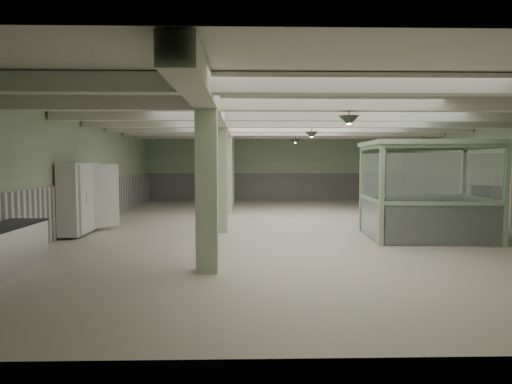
{
  "coord_description": "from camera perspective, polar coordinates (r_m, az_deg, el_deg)",
  "views": [
    {
      "loc": [
        -1.76,
        -14.9,
        2.19
      ],
      "look_at": [
        -1.44,
        -2.01,
        1.3
      ],
      "focal_mm": 32.0,
      "sensor_mm": 36.0,
      "label": 1
    }
  ],
  "objects": [
    {
      "name": "floor",
      "position": [
        15.16,
        5.28,
        -4.37
      ],
      "size": [
        20.0,
        20.0,
        0.0
      ],
      "primitive_type": "plane",
      "color": "beige",
      "rests_on": "ground"
    },
    {
      "name": "ceiling",
      "position": [
        15.07,
        5.36,
        9.3
      ],
      "size": [
        14.0,
        20.0,
        0.02
      ],
      "primitive_type": "cube",
      "color": "silver",
      "rests_on": "wall_back"
    },
    {
      "name": "wall_back",
      "position": [
        24.97,
        2.63,
        3.06
      ],
      "size": [
        14.0,
        0.02,
        3.6
      ],
      "primitive_type": "cube",
      "color": "#ABC09A",
      "rests_on": "floor"
    },
    {
      "name": "wall_front",
      "position": [
        5.22,
        18.29,
        -0.57
      ],
      "size": [
        14.0,
        0.02,
        3.6
      ],
      "primitive_type": "cube",
      "color": "#ABC09A",
      "rests_on": "floor"
    },
    {
      "name": "wall_left",
      "position": [
        15.8,
        -20.8,
        2.28
      ],
      "size": [
        0.02,
        20.0,
        3.6
      ],
      "primitive_type": "cube",
      "color": "#ABC09A",
      "rests_on": "floor"
    },
    {
      "name": "wall_right",
      "position": [
        17.29,
        29.04,
        2.16
      ],
      "size": [
        0.02,
        20.0,
        3.6
      ],
      "primitive_type": "cube",
      "color": "#ABC09A",
      "rests_on": "floor"
    },
    {
      "name": "wainscot_left",
      "position": [
        15.85,
        -20.63,
        -1.52
      ],
      "size": [
        0.05,
        19.9,
        1.5
      ],
      "primitive_type": "cube",
      "color": "silver",
      "rests_on": "floor"
    },
    {
      "name": "wainscot_right",
      "position": [
        17.33,
        28.86,
        -1.31
      ],
      "size": [
        0.05,
        19.9,
        1.5
      ],
      "primitive_type": "cube",
      "color": "silver",
      "rests_on": "floor"
    },
    {
      "name": "wainscot_back",
      "position": [
        24.98,
        2.62,
        0.65
      ],
      "size": [
        13.9,
        0.05,
        1.5
      ],
      "primitive_type": "cube",
      "color": "silver",
      "rests_on": "floor"
    },
    {
      "name": "girder",
      "position": [
        14.97,
        -4.3,
        8.5
      ],
      "size": [
        0.45,
        19.9,
        0.4
      ],
      "primitive_type": "cube",
      "color": "beige",
      "rests_on": "ceiling"
    },
    {
      "name": "beam_a",
      "position": [
        7.71,
        12.12,
        13.03
      ],
      "size": [
        13.9,
        0.35,
        0.32
      ],
      "primitive_type": "cube",
      "color": "beige",
      "rests_on": "ceiling"
    },
    {
      "name": "beam_b",
      "position": [
        10.13,
        8.76,
        10.87
      ],
      "size": [
        13.9,
        0.35,
        0.32
      ],
      "primitive_type": "cube",
      "color": "beige",
      "rests_on": "ceiling"
    },
    {
      "name": "beam_c",
      "position": [
        12.59,
        6.72,
        9.53
      ],
      "size": [
        13.9,
        0.35,
        0.32
      ],
      "primitive_type": "cube",
      "color": "beige",
      "rests_on": "ceiling"
    },
    {
      "name": "beam_d",
      "position": [
        15.05,
        5.36,
        8.62
      ],
      "size": [
        13.9,
        0.35,
        0.32
      ],
      "primitive_type": "cube",
      "color": "beige",
      "rests_on": "ceiling"
    },
    {
      "name": "beam_e",
      "position": [
        17.53,
        4.39,
        7.96
      ],
      "size": [
        13.9,
        0.35,
        0.32
      ],
      "primitive_type": "cube",
      "color": "beige",
      "rests_on": "ceiling"
    },
    {
      "name": "beam_f",
      "position": [
        20.02,
        3.66,
        7.47
      ],
      "size": [
        13.9,
        0.35,
        0.32
      ],
      "primitive_type": "cube",
      "color": "beige",
      "rests_on": "ceiling"
    },
    {
      "name": "beam_g",
      "position": [
        22.5,
        3.09,
        7.08
      ],
      "size": [
        13.9,
        0.35,
        0.32
      ],
      "primitive_type": "cube",
      "color": "beige",
      "rests_on": "ceiling"
    },
    {
      "name": "column_a",
      "position": [
        8.94,
        -6.16,
        1.41
      ],
      "size": [
        0.42,
        0.42,
        3.6
      ],
      "primitive_type": "cube",
      "color": "#B5CCA5",
      "rests_on": "floor"
    },
    {
      "name": "column_b",
      "position": [
        13.93,
        -4.47,
        2.33
      ],
      "size": [
        0.42,
        0.42,
        3.6
      ],
      "primitive_type": "cube",
      "color": "#B5CCA5",
      "rests_on": "floor"
    },
    {
      "name": "column_c",
      "position": [
        18.92,
        -3.67,
        2.76
      ],
      "size": [
        0.42,
        0.42,
        3.6
      ],
      "primitive_type": "cube",
      "color": "#B5CCA5",
      "rests_on": "floor"
    },
    {
      "name": "column_d",
      "position": [
        22.92,
        -3.28,
        2.97
      ],
      "size": [
        0.42,
        0.42,
        3.6
      ],
      "primitive_type": "cube",
      "color": "#B5CCA5",
      "rests_on": "floor"
    },
    {
      "name": "pendant_front",
      "position": [
        10.19,
        11.53,
        8.7
      ],
      "size": [
        0.44,
        0.44,
        0.22
      ],
      "primitive_type": "cone",
      "rotation": [
        3.14,
        0.0,
        0.0
      ],
      "color": "#2A382B",
      "rests_on": "ceiling"
    },
    {
      "name": "pendant_mid",
      "position": [
        15.59,
        6.97,
        7.08
      ],
      "size": [
        0.44,
        0.44,
        0.22
      ],
      "primitive_type": "cone",
      "rotation": [
        3.14,
        0.0,
        0.0
      ],
      "color": "#2A382B",
      "rests_on": "ceiling"
    },
    {
      "name": "pendant_back",
      "position": [
        20.54,
        4.93,
        6.34
      ],
      "size": [
        0.44,
        0.44,
        0.22
      ],
      "primitive_type": "cone",
      "rotation": [
        3.14,
        0.0,
        0.0
      ],
      "color": "#2A382B",
      "rests_on": "ceiling"
    },
    {
      "name": "walkin_cooler",
      "position": [
        14.54,
        -20.96,
        -0.89
      ],
      "size": [
        1.03,
        2.25,
        2.06
      ],
      "color": "silver",
      "rests_on": "floor"
    },
    {
      "name": "guard_booth",
      "position": [
        13.76,
        20.58,
        2.19
      ],
      "size": [
        3.55,
        3.06,
        2.73
      ],
      "rotation": [
        0.0,
        0.0,
        -0.06
      ],
      "color": "#9AB893",
      "rests_on": "floor"
    },
    {
      "name": "filing_cabinet",
      "position": [
        15.15,
        26.78,
        -2.03
      ],
      "size": [
        0.66,
        0.78,
        1.45
      ],
      "primitive_type": "cube",
      "rotation": [
        0.0,
        0.0,
        0.33
      ],
      "color": "#5D6251",
      "rests_on": "floor"
    }
  ]
}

